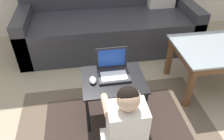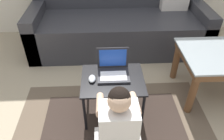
{
  "view_description": "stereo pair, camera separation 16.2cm",
  "coord_description": "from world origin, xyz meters",
  "px_view_note": "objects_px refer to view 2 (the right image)",
  "views": [
    {
      "loc": [
        -0.23,
        -1.46,
        1.63
      ],
      "look_at": [
        0.0,
        0.0,
        0.48
      ],
      "focal_mm": 35.0,
      "sensor_mm": 36.0,
      "label": 1
    },
    {
      "loc": [
        -0.07,
        -1.48,
        1.63
      ],
      "look_at": [
        0.0,
        0.0,
        0.48
      ],
      "focal_mm": 35.0,
      "sensor_mm": 36.0,
      "label": 2
    }
  ],
  "objects_px": {
    "laptop": "(113,71)",
    "person_seated": "(118,134)",
    "computer_mouse": "(92,79)",
    "couch": "(119,24)",
    "laptop_desk": "(113,83)"
  },
  "relations": [
    {
      "from": "computer_mouse",
      "to": "person_seated",
      "type": "distance_m",
      "value": 0.52
    },
    {
      "from": "laptop",
      "to": "computer_mouse",
      "type": "xyz_separation_m",
      "value": [
        -0.18,
        -0.07,
        -0.02
      ]
    },
    {
      "from": "laptop",
      "to": "person_seated",
      "type": "height_order",
      "value": "person_seated"
    },
    {
      "from": "couch",
      "to": "laptop",
      "type": "xyz_separation_m",
      "value": [
        -0.15,
        -1.23,
        0.14
      ]
    },
    {
      "from": "laptop",
      "to": "computer_mouse",
      "type": "distance_m",
      "value": 0.2
    },
    {
      "from": "laptop",
      "to": "person_seated",
      "type": "relative_size",
      "value": 0.38
    },
    {
      "from": "couch",
      "to": "computer_mouse",
      "type": "distance_m",
      "value": 1.34
    },
    {
      "from": "laptop_desk",
      "to": "person_seated",
      "type": "relative_size",
      "value": 0.74
    },
    {
      "from": "person_seated",
      "to": "couch",
      "type": "bearing_deg",
      "value": 85.5
    },
    {
      "from": "couch",
      "to": "person_seated",
      "type": "distance_m",
      "value": 1.77
    },
    {
      "from": "person_seated",
      "to": "laptop",
      "type": "bearing_deg",
      "value": 90.85
    },
    {
      "from": "laptop",
      "to": "person_seated",
      "type": "bearing_deg",
      "value": -89.15
    },
    {
      "from": "computer_mouse",
      "to": "person_seated",
      "type": "relative_size",
      "value": 0.14
    },
    {
      "from": "computer_mouse",
      "to": "laptop",
      "type": "bearing_deg",
      "value": 20.66
    },
    {
      "from": "laptop_desk",
      "to": "computer_mouse",
      "type": "height_order",
      "value": "computer_mouse"
    }
  ]
}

